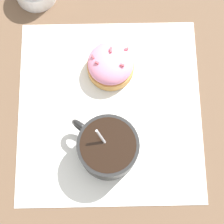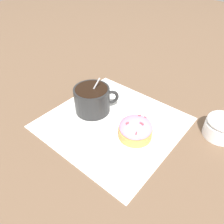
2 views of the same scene
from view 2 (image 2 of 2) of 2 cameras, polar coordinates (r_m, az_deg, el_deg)
name	(u,v)px [view 2 (image 2 of 2)]	position (r m, az deg, el deg)	size (l,w,h in m)	color
ground_plane	(113,123)	(0.57, 0.17, -2.83)	(3.00, 3.00, 0.00)	brown
paper_napkin	(113,122)	(0.57, 0.17, -2.72)	(0.34, 0.33, 0.00)	white
coffee_cup	(92,99)	(0.59, -5.23, 3.42)	(0.10, 0.11, 0.10)	black
frosted_pastry	(135,129)	(0.52, 6.04, -4.53)	(0.08, 0.08, 0.05)	#D19347
sugar_bowl	(222,126)	(0.58, 26.78, -3.30)	(0.08, 0.08, 0.06)	white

